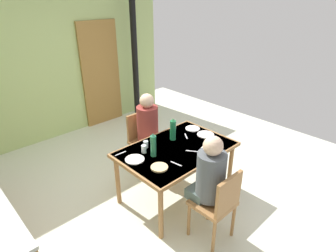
% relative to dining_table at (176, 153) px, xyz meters
% --- Properties ---
extents(ground_plane, '(6.65, 6.65, 0.00)m').
position_rel_dining_table_xyz_m(ground_plane, '(-0.27, 0.23, -0.65)').
color(ground_plane, silver).
extents(wall_back, '(4.61, 0.10, 2.63)m').
position_rel_dining_table_xyz_m(wall_back, '(-0.27, 2.79, 0.66)').
color(wall_back, '#B0C97A').
rests_on(wall_back, ground_plane).
extents(door_wooden, '(0.80, 0.05, 2.00)m').
position_rel_dining_table_xyz_m(door_wooden, '(0.63, 2.71, 0.35)').
color(door_wooden, olive).
rests_on(door_wooden, ground_plane).
extents(stove_pipe_column, '(0.12, 0.12, 2.63)m').
position_rel_dining_table_xyz_m(stove_pipe_column, '(1.27, 2.44, 0.66)').
color(stove_pipe_column, black).
rests_on(stove_pipe_column, ground_plane).
extents(dining_table, '(1.40, 0.93, 0.72)m').
position_rel_dining_table_xyz_m(dining_table, '(0.00, 0.00, 0.00)').
color(dining_table, olive).
rests_on(dining_table, ground_plane).
extents(chair_near_diner, '(0.40, 0.40, 0.87)m').
position_rel_dining_table_xyz_m(chair_near_diner, '(-0.21, -0.82, -0.15)').
color(chair_near_diner, olive).
rests_on(chair_near_diner, ground_plane).
extents(chair_far_diner, '(0.40, 0.40, 0.87)m').
position_rel_dining_table_xyz_m(chair_far_diner, '(0.12, 0.82, -0.15)').
color(chair_far_diner, olive).
rests_on(chair_far_diner, ground_plane).
extents(person_near_diner, '(0.30, 0.37, 0.77)m').
position_rel_dining_table_xyz_m(person_near_diner, '(-0.21, -0.68, 0.13)').
color(person_near_diner, '#4A5B58').
rests_on(person_near_diner, ground_plane).
extents(person_far_diner, '(0.30, 0.37, 0.77)m').
position_rel_dining_table_xyz_m(person_far_diner, '(0.12, 0.68, 0.13)').
color(person_far_diner, maroon).
rests_on(person_far_diner, ground_plane).
extents(water_bottle_green_near, '(0.07, 0.07, 0.30)m').
position_rel_dining_table_xyz_m(water_bottle_green_near, '(-0.32, 0.06, 0.21)').
color(water_bottle_green_near, '#277850').
rests_on(water_bottle_green_near, dining_table).
extents(water_bottle_green_far, '(0.08, 0.08, 0.30)m').
position_rel_dining_table_xyz_m(water_bottle_green_far, '(0.13, 0.19, 0.21)').
color(water_bottle_green_far, '#1F7A47').
rests_on(water_bottle_green_far, dining_table).
extents(serving_bowl_center, '(0.17, 0.17, 0.05)m').
position_rel_dining_table_xyz_m(serving_bowl_center, '(0.19, -0.34, 0.10)').
color(serving_bowl_center, '#F3E3C2').
rests_on(serving_bowl_center, dining_table).
extents(dinner_plate_near_left, '(0.22, 0.22, 0.01)m').
position_rel_dining_table_xyz_m(dinner_plate_near_left, '(-0.53, 0.14, 0.07)').
color(dinner_plate_near_left, white).
rests_on(dinner_plate_near_left, dining_table).
extents(dinner_plate_near_right, '(0.20, 0.20, 0.01)m').
position_rel_dining_table_xyz_m(dinner_plate_near_right, '(0.54, 0.22, 0.07)').
color(dinner_plate_near_right, white).
rests_on(dinner_plate_near_right, dining_table).
extents(dinner_plate_far_center, '(0.23, 0.23, 0.01)m').
position_rel_dining_table_xyz_m(dinner_plate_far_center, '(0.53, -0.02, 0.07)').
color(dinner_plate_far_center, white).
rests_on(dinner_plate_far_center, dining_table).
extents(drinking_glass_by_near_diner, '(0.06, 0.06, 0.10)m').
position_rel_dining_table_xyz_m(drinking_glass_by_near_diner, '(-0.36, 0.19, 0.12)').
color(drinking_glass_by_near_diner, silver).
rests_on(drinking_glass_by_near_diner, dining_table).
extents(drinking_glass_by_far_diner, '(0.06, 0.06, 0.09)m').
position_rel_dining_table_xyz_m(drinking_glass_by_far_diner, '(-0.26, 0.27, 0.11)').
color(drinking_glass_by_far_diner, silver).
rests_on(drinking_glass_by_far_diner, dining_table).
extents(bread_plate_sliced, '(0.19, 0.19, 0.02)m').
position_rel_dining_table_xyz_m(bread_plate_sliced, '(-0.44, -0.18, 0.08)').
color(bread_plate_sliced, '#DBB77A').
rests_on(bread_plate_sliced, dining_table).
extents(cutlery_knife_near, '(0.04, 0.15, 0.00)m').
position_rel_dining_table_xyz_m(cutlery_knife_near, '(-0.25, -0.24, 0.07)').
color(cutlery_knife_near, silver).
rests_on(cutlery_knife_near, dining_table).
extents(cutlery_fork_near, '(0.10, 0.13, 0.00)m').
position_rel_dining_table_xyz_m(cutlery_fork_near, '(0.32, 0.13, 0.07)').
color(cutlery_fork_near, silver).
rests_on(cutlery_fork_near, dining_table).
extents(cutlery_knife_far, '(0.15, 0.02, 0.00)m').
position_rel_dining_table_xyz_m(cutlery_knife_far, '(-0.57, 0.37, 0.07)').
color(cutlery_knife_far, silver).
rests_on(cutlery_knife_far, dining_table).
extents(cutlery_fork_far, '(0.10, 0.13, 0.00)m').
position_rel_dining_table_xyz_m(cutlery_fork_far, '(0.08, -0.18, 0.07)').
color(cutlery_fork_far, silver).
rests_on(cutlery_fork_far, dining_table).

